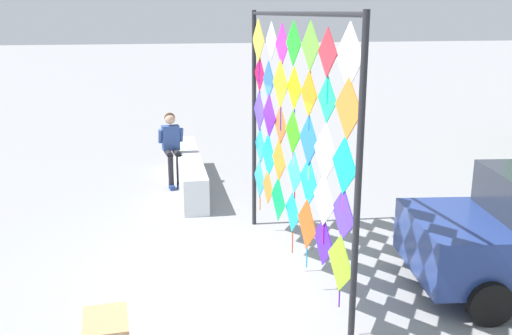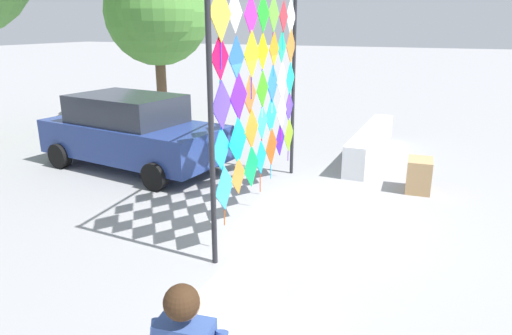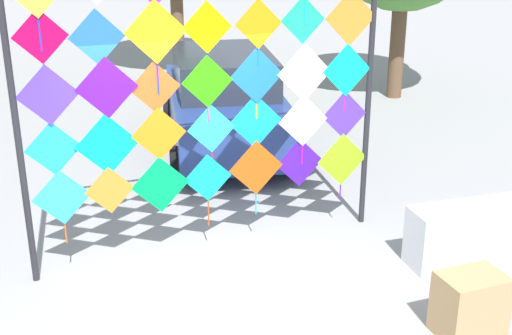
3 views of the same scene
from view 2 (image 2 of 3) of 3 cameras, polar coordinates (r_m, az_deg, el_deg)
ground at (r=7.48m, az=4.81°, el=-6.39°), size 120.00×120.00×0.00m
plaza_ledge_right at (r=11.13m, az=14.02°, el=2.97°), size 3.79×0.46×0.68m
kite_display_rack at (r=7.40m, az=0.87°, el=10.27°), size 4.08×0.41×3.58m
parked_car at (r=10.27m, az=-15.13°, el=4.35°), size 2.36×4.25×1.58m
cardboard_box_large at (r=9.10m, az=19.56°, el=-0.91°), size 0.64×0.48×0.62m
tree_broadleaf at (r=14.71m, az=-12.42°, el=18.71°), size 3.35×3.24×5.04m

